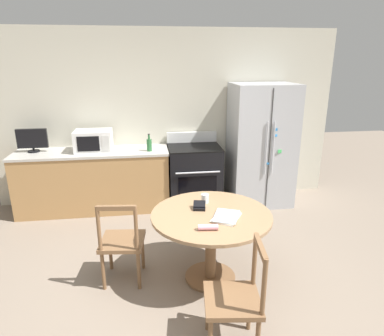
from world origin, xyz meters
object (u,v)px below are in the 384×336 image
(countertop_tv, at_px, (32,140))
(refrigerator, at_px, (261,145))
(dining_chair_left, at_px, (122,242))
(dining_chair_near, at_px, (236,299))
(candle_glass, at_px, (205,199))
(oven_range, at_px, (194,175))
(microwave, at_px, (94,141))
(counter_bottle, at_px, (149,145))
(wallet, at_px, (199,206))

(countertop_tv, bearing_deg, refrigerator, -2.27)
(countertop_tv, bearing_deg, dining_chair_left, -55.59)
(dining_chair_near, distance_m, candle_glass, 1.21)
(oven_range, xyz_separation_m, microwave, (-1.45, 0.03, 0.58))
(countertop_tv, bearing_deg, oven_range, -2.30)
(microwave, bearing_deg, counter_bottle, -8.52)
(refrigerator, xyz_separation_m, microwave, (-2.46, 0.07, 0.14))
(oven_range, distance_m, candle_glass, 1.65)
(refrigerator, distance_m, dining_chair_near, 3.00)
(dining_chair_near, bearing_deg, candle_glass, 9.06)
(countertop_tv, relative_size, counter_bottle, 1.65)
(oven_range, bearing_deg, wallet, -96.75)
(candle_glass, bearing_deg, counter_bottle, 109.32)
(refrigerator, distance_m, dining_chair_left, 2.72)
(oven_range, distance_m, microwave, 1.56)
(oven_range, relative_size, microwave, 2.10)
(microwave, height_order, wallet, microwave)
(refrigerator, bearing_deg, oven_range, 177.78)
(dining_chair_left, bearing_deg, refrigerator, 48.00)
(counter_bottle, distance_m, wallet, 1.76)
(microwave, distance_m, dining_chair_near, 3.19)
(dining_chair_near, bearing_deg, counter_bottle, 19.28)
(counter_bottle, height_order, dining_chair_near, counter_bottle)
(microwave, bearing_deg, countertop_tv, 175.99)
(refrigerator, relative_size, counter_bottle, 7.32)
(refrigerator, xyz_separation_m, wallet, (-1.22, -1.73, -0.15))
(microwave, distance_m, candle_glass, 2.14)
(countertop_tv, bearing_deg, candle_glass, -38.32)
(countertop_tv, relative_size, candle_glass, 4.52)
(microwave, relative_size, candle_glass, 5.63)
(counter_bottle, height_order, wallet, counter_bottle)
(countertop_tv, xyz_separation_m, dining_chair_left, (1.30, -1.90, -0.64))
(candle_glass, height_order, wallet, candle_glass)
(refrigerator, relative_size, wallet, 12.43)
(countertop_tv, distance_m, candle_glass, 2.78)
(oven_range, height_order, microwave, microwave)
(oven_range, relative_size, candle_glass, 11.82)
(dining_chair_left, xyz_separation_m, candle_glass, (0.86, 0.19, 0.34))
(oven_range, xyz_separation_m, dining_chair_left, (-0.99, -1.81, -0.03))
(refrigerator, distance_m, candle_glass, 1.95)
(candle_glass, bearing_deg, countertop_tv, 141.68)
(refrigerator, bearing_deg, countertop_tv, 177.73)
(dining_chair_left, xyz_separation_m, wallet, (0.78, 0.04, 0.32))
(counter_bottle, relative_size, dining_chair_left, 0.28)
(counter_bottle, bearing_deg, dining_chair_left, -100.70)
(refrigerator, distance_m, counter_bottle, 1.68)
(dining_chair_near, bearing_deg, dining_chair_left, 49.98)
(dining_chair_near, bearing_deg, countertop_tv, 44.71)
(oven_range, relative_size, dining_chair_left, 1.20)
(microwave, height_order, countertop_tv, countertop_tv)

